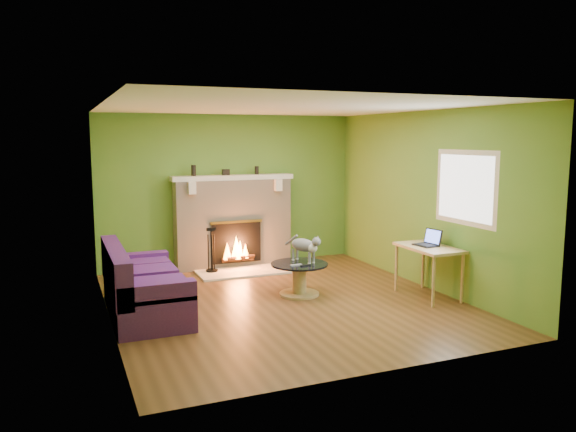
% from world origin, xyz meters
% --- Properties ---
extents(floor, '(5.00, 5.00, 0.00)m').
position_xyz_m(floor, '(0.00, 0.00, 0.00)').
color(floor, '#543318').
rests_on(floor, ground).
extents(ceiling, '(5.00, 5.00, 0.00)m').
position_xyz_m(ceiling, '(0.00, 0.00, 2.60)').
color(ceiling, white).
rests_on(ceiling, wall_back).
extents(wall_back, '(5.00, 0.00, 5.00)m').
position_xyz_m(wall_back, '(0.00, 2.50, 1.30)').
color(wall_back, '#52822A').
rests_on(wall_back, floor).
extents(wall_front, '(5.00, 0.00, 5.00)m').
position_xyz_m(wall_front, '(0.00, -2.50, 1.30)').
color(wall_front, '#52822A').
rests_on(wall_front, floor).
extents(wall_left, '(0.00, 5.00, 5.00)m').
position_xyz_m(wall_left, '(-2.25, 0.00, 1.30)').
color(wall_left, '#52822A').
rests_on(wall_left, floor).
extents(wall_right, '(0.00, 5.00, 5.00)m').
position_xyz_m(wall_right, '(2.25, 0.00, 1.30)').
color(wall_right, '#52822A').
rests_on(wall_right, floor).
extents(window_frame, '(0.00, 1.20, 1.20)m').
position_xyz_m(window_frame, '(2.24, -0.90, 1.55)').
color(window_frame, silver).
rests_on(window_frame, wall_right).
extents(window_pane, '(0.00, 1.06, 1.06)m').
position_xyz_m(window_pane, '(2.23, -0.90, 1.55)').
color(window_pane, white).
rests_on(window_pane, wall_right).
extents(fireplace, '(2.10, 0.46, 1.58)m').
position_xyz_m(fireplace, '(0.00, 2.32, 0.77)').
color(fireplace, '#C2B5A0').
rests_on(fireplace, floor).
extents(hearth, '(1.50, 0.75, 0.03)m').
position_xyz_m(hearth, '(0.00, 1.80, 0.01)').
color(hearth, beige).
rests_on(hearth, floor).
extents(mantel, '(2.10, 0.28, 0.08)m').
position_xyz_m(mantel, '(0.00, 2.30, 1.54)').
color(mantel, silver).
rests_on(mantel, fireplace).
extents(sofa, '(0.89, 1.94, 0.87)m').
position_xyz_m(sofa, '(-1.86, 0.20, 0.34)').
color(sofa, '#44185E').
rests_on(sofa, floor).
extents(coffee_table, '(0.81, 0.81, 0.46)m').
position_xyz_m(coffee_table, '(0.33, 0.22, 0.26)').
color(coffee_table, tan).
rests_on(coffee_table, floor).
extents(desk, '(0.56, 0.97, 0.72)m').
position_xyz_m(desk, '(1.95, -0.55, 0.63)').
color(desk, tan).
rests_on(desk, floor).
extents(cat, '(0.46, 0.68, 0.40)m').
position_xyz_m(cat, '(0.41, 0.27, 0.66)').
color(cat, slate).
rests_on(cat, coffee_table).
extents(remote_silver, '(0.17, 0.07, 0.02)m').
position_xyz_m(remote_silver, '(0.23, 0.10, 0.46)').
color(remote_silver, '#979799').
rests_on(remote_silver, coffee_table).
extents(remote_black, '(0.17, 0.07, 0.02)m').
position_xyz_m(remote_black, '(0.35, 0.04, 0.46)').
color(remote_black, black).
rests_on(remote_black, coffee_table).
extents(laptop, '(0.31, 0.34, 0.23)m').
position_xyz_m(laptop, '(1.93, -0.50, 0.83)').
color(laptop, black).
rests_on(laptop, desk).
extents(fire_tools, '(0.19, 0.19, 0.73)m').
position_xyz_m(fire_tools, '(-0.49, 1.95, 0.40)').
color(fire_tools, black).
rests_on(fire_tools, hearth).
extents(mantel_vase_left, '(0.08, 0.08, 0.18)m').
position_xyz_m(mantel_vase_left, '(-0.67, 2.33, 1.67)').
color(mantel_vase_left, black).
rests_on(mantel_vase_left, mantel).
extents(mantel_vase_right, '(0.07, 0.07, 0.14)m').
position_xyz_m(mantel_vase_right, '(0.44, 2.33, 1.65)').
color(mantel_vase_right, black).
rests_on(mantel_vase_right, mantel).
extents(mantel_box, '(0.12, 0.08, 0.10)m').
position_xyz_m(mantel_box, '(-0.12, 2.33, 1.63)').
color(mantel_box, black).
rests_on(mantel_box, mantel).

